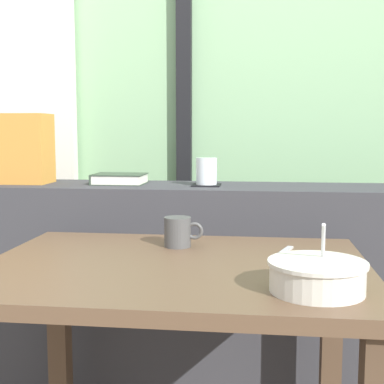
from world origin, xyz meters
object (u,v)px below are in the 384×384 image
object	(u,v)px
fork_utensil	(282,253)
throw_pillow	(8,149)
juice_glass	(206,172)
ceramic_mug	(178,232)
breakfast_table	(176,307)
closed_book	(119,179)
soup_bowl	(317,276)
coaster_square	(206,185)

from	to	relation	value
fork_utensil	throw_pillow	bearing A→B (deg)	172.63
juice_glass	ceramic_mug	distance (m)	0.45
ceramic_mug	breakfast_table	bearing A→B (deg)	-83.17
closed_book	soup_bowl	world-z (taller)	closed_book
throw_pillow	breakfast_table	bearing A→B (deg)	-40.33
juice_glass	closed_book	distance (m)	0.33
juice_glass	soup_bowl	xyz separation A→B (m)	(0.31, -0.82, -0.15)
breakfast_table	ceramic_mug	distance (m)	0.25
coaster_square	soup_bowl	size ratio (longest dim) A/B	0.49
throw_pillow	soup_bowl	bearing A→B (deg)	-37.90
breakfast_table	ceramic_mug	size ratio (longest dim) A/B	8.48
throw_pillow	ceramic_mug	distance (m)	0.87
coaster_square	fork_utensil	xyz separation A→B (m)	(0.25, -0.48, -0.13)
closed_book	fork_utensil	bearing A→B (deg)	-41.50
ceramic_mug	closed_book	bearing A→B (deg)	122.48
breakfast_table	soup_bowl	size ratio (longest dim) A/B	4.71
closed_book	soup_bowl	bearing A→B (deg)	-52.97
coaster_square	ceramic_mug	distance (m)	0.44
fork_utensil	ceramic_mug	distance (m)	0.30
soup_bowl	fork_utensil	world-z (taller)	soup_bowl
coaster_square	fork_utensil	distance (m)	0.56
breakfast_table	throw_pillow	xyz separation A→B (m)	(-0.74, 0.63, 0.37)
coaster_square	throw_pillow	distance (m)	0.77
juice_glass	closed_book	size ratio (longest dim) A/B	0.51
breakfast_table	soup_bowl	world-z (taller)	soup_bowl
coaster_square	juice_glass	size ratio (longest dim) A/B	1.04
throw_pillow	coaster_square	bearing A→B (deg)	-0.88
closed_book	soup_bowl	size ratio (longest dim) A/B	0.94
coaster_square	juice_glass	world-z (taller)	juice_glass
throw_pillow	fork_utensil	bearing A→B (deg)	-26.26
breakfast_table	juice_glass	xyz separation A→B (m)	(0.02, 0.61, 0.29)
breakfast_table	soup_bowl	xyz separation A→B (m)	(0.32, -0.20, 0.15)
coaster_square	juice_glass	bearing A→B (deg)	0.00
breakfast_table	coaster_square	distance (m)	0.66
closed_book	fork_utensil	world-z (taller)	closed_book
closed_book	fork_utensil	xyz separation A→B (m)	(0.58, -0.51, -0.15)
juice_glass	ceramic_mug	bearing A→B (deg)	-95.35
coaster_square	closed_book	xyz separation A→B (m)	(-0.33, 0.03, 0.02)
juice_glass	closed_book	bearing A→B (deg)	175.01
juice_glass	closed_book	world-z (taller)	juice_glass
ceramic_mug	fork_utensil	bearing A→B (deg)	-11.43
juice_glass	ceramic_mug	world-z (taller)	juice_glass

